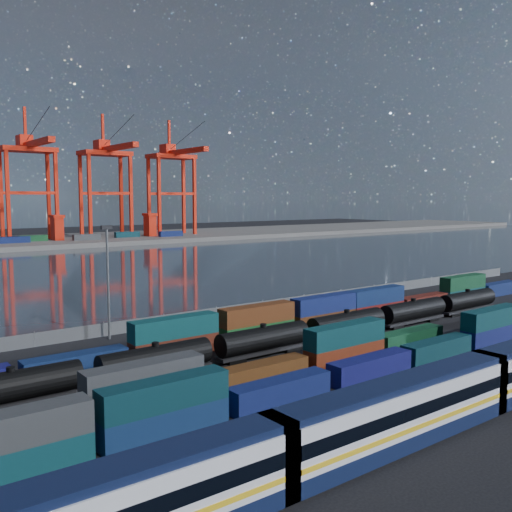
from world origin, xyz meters
TOP-DOWN VIEW (x-y plane):
  - ground at (0.00, 0.00)m, footprint 700.00×700.00m
  - harbor_water at (0.00, 105.00)m, footprint 700.00×700.00m
  - far_quay at (0.00, 210.00)m, footprint 700.00×70.00m
  - passenger_train at (-25.81, -23.13)m, footprint 79.42×3.39m
  - container_row_south at (-18.98, -9.36)m, footprint 140.75×2.39m
  - container_row_mid at (7.06, -3.89)m, footprint 140.11×2.41m
  - container_row_north at (8.77, 11.96)m, footprint 141.66×2.46m
  - tanker_string at (-10.04, 5.19)m, footprint 91.43×2.99m
  - waterfront_fence at (-0.00, 28.00)m, footprint 160.12×0.12m
  - yard_light_mast at (-30.00, 26.00)m, footprint 1.60×0.40m
  - straddle_carriers at (-2.50, 200.00)m, footprint 140.00×7.00m

SIDE VIEW (x-z plane):
  - ground at x=0.00m, z-range 0.00..0.00m
  - harbor_water at x=0.00m, z-range 0.01..0.01m
  - far_quay at x=0.00m, z-range 0.00..2.00m
  - waterfront_fence at x=0.00m, z-range -0.10..2.10m
  - container_row_mid at x=7.06m, z-range -0.86..4.28m
  - container_row_south at x=-18.98m, z-range -0.42..4.67m
  - container_row_north at x=8.77m, z-range -0.49..4.75m
  - tanker_string at x=-10.04m, z-range 0.01..4.29m
  - passenger_train at x=-25.81m, z-range 0.02..5.82m
  - straddle_carriers at x=-2.50m, z-range 2.27..13.37m
  - yard_light_mast at x=-30.00m, z-range 1.00..17.60m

